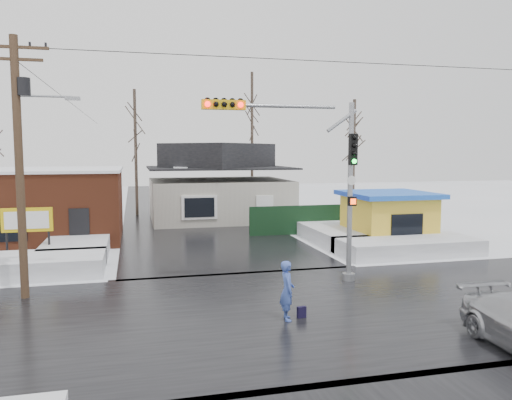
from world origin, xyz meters
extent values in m
plane|color=white|center=(0.00, 0.00, 0.00)|extent=(120.00, 120.00, 0.00)
cube|color=black|center=(0.00, 0.00, 0.01)|extent=(10.00, 120.00, 0.02)
cube|color=black|center=(0.00, 0.00, 0.01)|extent=(120.00, 10.00, 0.02)
cube|color=white|center=(-9.00, 7.00, 0.40)|extent=(7.00, 3.00, 0.80)
cube|color=white|center=(9.00, 7.00, 0.40)|extent=(7.00, 3.00, 0.80)
cube|color=white|center=(-7.00, 12.00, 0.40)|extent=(3.00, 8.00, 0.80)
cube|color=white|center=(7.00, 12.00, 0.40)|extent=(3.00, 8.00, 0.80)
cylinder|color=gray|center=(4.00, 3.00, 3.50)|extent=(0.20, 0.20, 7.00)
cylinder|color=gray|center=(4.00, 3.00, 0.15)|extent=(0.50, 0.50, 0.30)
cylinder|color=gray|center=(1.00, 3.00, 6.80)|extent=(4.60, 0.14, 0.14)
cube|color=gold|center=(-1.00, 3.00, 6.80)|extent=(1.60, 0.28, 0.35)
sphere|color=#FF0C0C|center=(-1.60, 2.84, 6.80)|extent=(0.20, 0.20, 0.20)
sphere|color=#FF0C0C|center=(-0.40, 2.84, 6.80)|extent=(0.20, 0.20, 0.20)
cube|color=black|center=(4.00, 2.80, 5.20)|extent=(0.30, 0.22, 1.20)
sphere|color=#0CE533|center=(4.00, 2.66, 4.75)|extent=(0.18, 0.18, 0.18)
cube|color=black|center=(4.00, 2.80, 3.20)|extent=(0.30, 0.20, 0.35)
cylinder|color=#382619|center=(-8.00, 3.50, 4.50)|extent=(0.28, 0.28, 9.00)
cube|color=#382619|center=(-8.00, 3.50, 8.60)|extent=(2.20, 0.10, 0.10)
cube|color=#382619|center=(-8.00, 3.50, 8.20)|extent=(1.80, 0.10, 0.10)
cylinder|color=black|center=(-7.75, 3.50, 7.30)|extent=(0.44, 0.44, 0.60)
cylinder|color=gray|center=(-7.10, 3.50, 7.00)|extent=(1.80, 0.08, 0.08)
cube|color=gray|center=(-6.20, 3.50, 6.95)|extent=(0.50, 0.22, 0.12)
cube|color=brown|center=(-11.00, 16.00, 2.00)|extent=(12.00, 8.00, 4.00)
cube|color=white|center=(-11.00, 16.00, 4.05)|extent=(12.20, 8.20, 0.15)
cube|color=black|center=(-7.00, 11.98, 1.10)|extent=(1.00, 0.08, 2.20)
cylinder|color=black|center=(-9.90, 9.50, 0.90)|extent=(0.10, 0.10, 1.80)
cylinder|color=black|center=(-8.10, 9.50, 0.90)|extent=(0.10, 0.10, 1.80)
cube|color=gold|center=(-9.00, 9.50, 2.00)|extent=(2.20, 0.18, 1.10)
cube|color=white|center=(-9.00, 9.39, 2.00)|extent=(1.90, 0.02, 0.80)
cube|color=#BAB6A8|center=(2.00, 22.00, 1.50)|extent=(10.00, 8.00, 3.00)
cube|color=black|center=(2.00, 22.00, 3.90)|extent=(10.40, 8.40, 0.12)
pyramid|color=black|center=(2.00, 22.00, 4.86)|extent=(9.00, 7.00, 1.80)
cube|color=brown|center=(5.20, 23.00, 4.90)|extent=(0.70, 0.70, 1.40)
cube|color=white|center=(0.00, 17.95, 1.40)|extent=(2.40, 0.12, 1.60)
cube|color=yellow|center=(9.50, 10.00, 1.30)|extent=(4.00, 4.00, 2.60)
cube|color=#1B35CE|center=(9.50, 10.00, 2.75)|extent=(4.60, 4.60, 0.25)
cube|color=black|center=(9.50, 7.97, 1.30)|extent=(1.80, 0.06, 1.20)
cube|color=black|center=(6.50, 14.00, 0.90)|extent=(8.00, 0.12, 1.80)
cylinder|color=#332821|center=(-4.00, 26.00, 5.00)|extent=(0.24, 0.24, 10.00)
cylinder|color=#332821|center=(6.00, 28.00, 6.00)|extent=(0.24, 0.24, 12.00)
cylinder|color=#332821|center=(12.00, 20.00, 4.50)|extent=(0.24, 0.24, 9.00)
imported|color=#405AB4|center=(0.23, -0.87, 0.91)|extent=(0.51, 0.71, 1.82)
cube|color=black|center=(0.72, -0.81, 0.17)|extent=(0.30, 0.16, 0.35)
camera|label=1|loc=(-4.22, -14.98, 5.14)|focal=35.00mm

